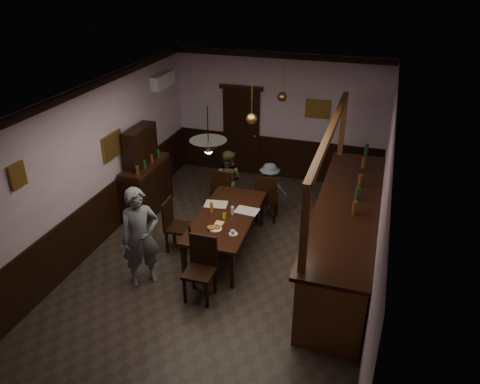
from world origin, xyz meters
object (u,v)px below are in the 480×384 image
at_px(person_seated_right, 269,189).
at_px(coffee_cup, 233,232).
at_px(soda_can, 225,216).
at_px(chair_far_left, 223,190).
at_px(dining_table, 226,218).
at_px(chair_far_right, 266,196).
at_px(chair_near, 201,265).
at_px(person_seated_left, 228,180).
at_px(pendant_iron, 208,147).
at_px(person_standing, 140,237).
at_px(pendant_brass_far, 282,97).
at_px(bar_counter, 345,233).
at_px(sideboard, 145,179).
at_px(pendant_brass_mid, 252,119).
at_px(chair_side, 174,223).

bearing_deg(person_seated_right, coffee_cup, 69.99).
bearing_deg(soda_can, chair_far_left, 110.49).
distance_m(dining_table, person_seated_right, 1.62).
bearing_deg(chair_far_right, chair_near, 75.33).
relative_size(coffee_cup, soda_can, 0.67).
relative_size(chair_far_right, chair_near, 0.98).
bearing_deg(chair_far_left, coffee_cup, 119.41).
distance_m(chair_near, person_seated_left, 2.90).
distance_m(soda_can, pendant_iron, 1.69).
relative_size(person_standing, person_seated_left, 1.29).
bearing_deg(coffee_cup, person_seated_right, 86.17).
bearing_deg(dining_table, person_seated_left, 107.87).
bearing_deg(pendant_brass_far, person_standing, -111.02).
relative_size(person_seated_right, bar_counter, 0.26).
xyz_separation_m(dining_table, sideboard, (-2.10, 0.93, 0.06)).
bearing_deg(sideboard, soda_can, -26.85).
relative_size(chair_far_left, pendant_brass_far, 1.29).
height_order(person_seated_left, pendant_brass_mid, pendant_brass_mid).
bearing_deg(person_seated_right, soda_can, 59.55).
bearing_deg(bar_counter, soda_can, -169.90).
relative_size(bar_counter, pendant_brass_far, 5.55).
bearing_deg(pendant_brass_far, bar_counter, -52.37).
bearing_deg(chair_far_right, person_seated_left, -22.11).
height_order(chair_far_right, sideboard, sideboard).
height_order(bar_counter, pendant_iron, pendant_iron).
xyz_separation_m(chair_far_left, pendant_brass_far, (0.91, 1.17, 1.73)).
xyz_separation_m(chair_side, pendant_brass_far, (1.34, 2.65, 1.75)).
height_order(person_seated_left, sideboard, sideboard).
height_order(dining_table, pendant_iron, pendant_iron).
height_order(person_seated_right, pendant_brass_mid, pendant_brass_mid).
relative_size(person_standing, soda_can, 14.44).
bearing_deg(pendant_brass_mid, person_seated_left, 136.20).
bearing_deg(pendant_brass_mid, dining_table, -103.73).
height_order(sideboard, pendant_brass_mid, pendant_brass_mid).
distance_m(chair_side, coffee_cup, 1.32).
distance_m(chair_far_left, pendant_brass_far, 2.28).
height_order(chair_far_left, bar_counter, bar_counter).
relative_size(pendant_iron, pendant_brass_mid, 0.92).
bearing_deg(coffee_cup, chair_side, 162.38).
height_order(chair_far_right, pendant_iron, pendant_iron).
height_order(soda_can, pendant_brass_far, pendant_brass_far).
bearing_deg(chair_far_right, pendant_brass_far, -95.86).
relative_size(chair_side, person_standing, 0.58).
xyz_separation_m(coffee_cup, pendant_brass_far, (0.09, 3.01, 1.50)).
bearing_deg(person_standing, sideboard, 74.14).
bearing_deg(pendant_brass_far, chair_far_right, -89.52).
relative_size(chair_side, pendant_brass_mid, 1.24).
height_order(chair_near, person_seated_right, person_seated_right).
distance_m(person_seated_left, sideboard, 1.72).
bearing_deg(pendant_brass_mid, sideboard, 178.20).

